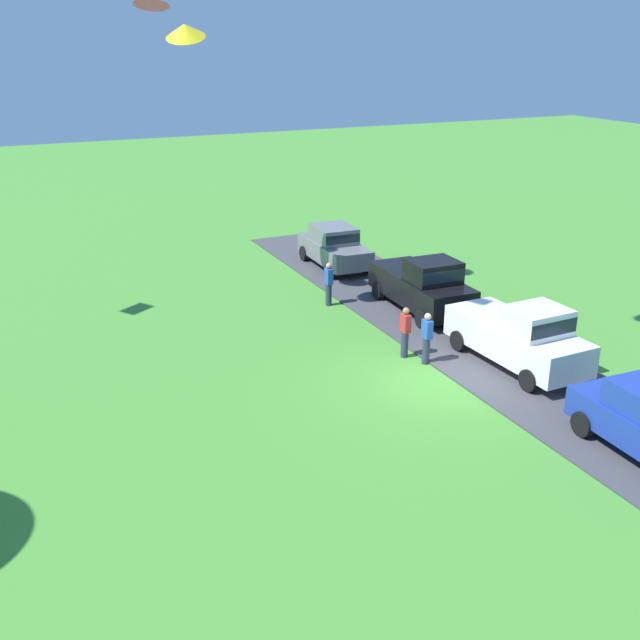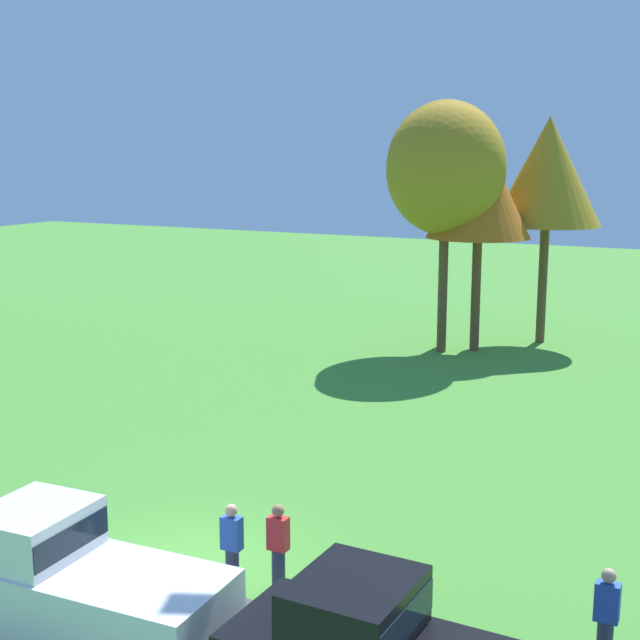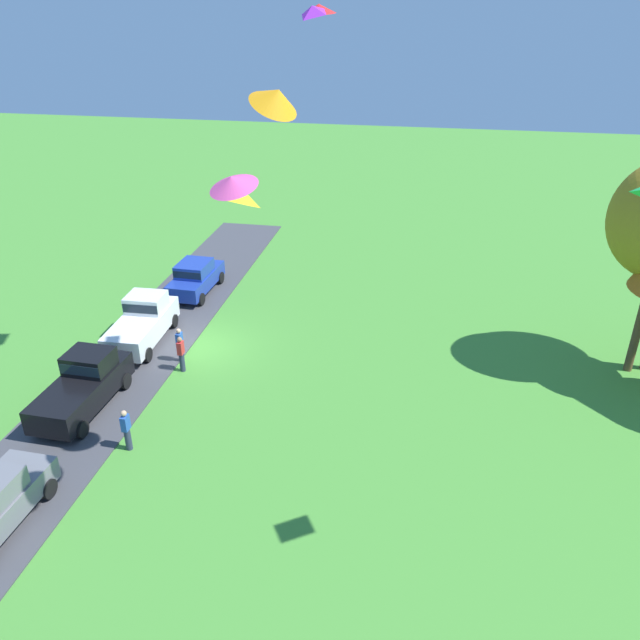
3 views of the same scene
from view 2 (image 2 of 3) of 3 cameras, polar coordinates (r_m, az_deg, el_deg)
name	(u,v)px [view 2 (image 2 of 3)]	position (r m, az deg, el deg)	size (l,w,h in m)	color
ground_plane	(192,566)	(17.68, -8.22, -15.31)	(120.00, 120.00, 0.00)	#478E33
pavement_strip	(89,638)	(15.69, -14.58, -19.08)	(36.00, 4.40, 0.06)	#424247
car_pickup_by_flagpole	(67,578)	(15.19, -15.89, -15.61)	(5.07, 2.20, 2.14)	white
person_beside_suv	(278,550)	(16.12, -2.69, -14.47)	(0.36, 0.24, 1.71)	#2D334C
person_watching_sky	(606,621)	(14.62, 17.83, -17.85)	(0.36, 0.24, 1.71)	#2D334C
person_on_lawn	(232,549)	(16.19, -5.65, -14.39)	(0.36, 0.24, 1.71)	#2D334C
tree_center_back	(446,167)	(34.89, 8.06, 9.67)	(4.55, 4.55, 9.60)	brown
tree_right_of_center	(446,170)	(34.10, 8.06, 9.47)	(4.48, 4.48, 9.46)	brown
tree_left_of_center	(479,186)	(34.57, 10.17, 8.43)	(3.97, 3.97, 8.39)	brown
tree_far_left	(548,172)	(36.65, 14.37, 9.16)	(4.27, 4.27, 9.02)	brown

